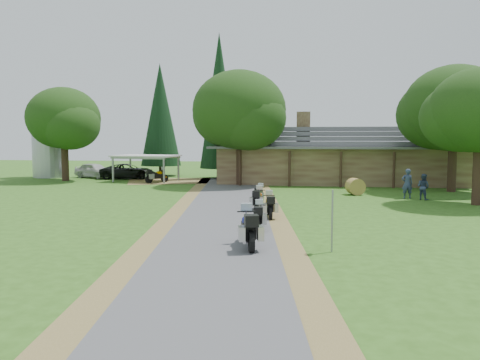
# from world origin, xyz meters

# --- Properties ---
(ground) EXTENTS (120.00, 120.00, 0.00)m
(ground) POSITION_xyz_m (0.00, 0.00, 0.00)
(ground) COLOR #2F5618
(ground) RESTS_ON ground
(driveway) EXTENTS (51.95, 51.95, 0.00)m
(driveway) POSITION_xyz_m (-0.50, 4.00, 0.00)
(driveway) COLOR #454547
(driveway) RESTS_ON ground
(lodge) EXTENTS (21.40, 9.40, 4.90)m
(lodge) POSITION_xyz_m (6.00, 24.00, 2.45)
(lodge) COLOR brown
(lodge) RESTS_ON ground
(silo) EXTENTS (3.50, 3.50, 6.54)m
(silo) POSITION_xyz_m (-21.87, 25.36, 3.27)
(silo) COLOR gray
(silo) RESTS_ON ground
(carport) EXTENTS (5.84, 4.29, 2.35)m
(carport) POSITION_xyz_m (-10.86, 22.33, 1.17)
(carport) COLOR silver
(carport) RESTS_ON ground
(car_white_sedan) EXTENTS (4.39, 6.03, 1.85)m
(car_white_sedan) POSITION_xyz_m (-17.12, 25.15, 0.93)
(car_white_sedan) COLOR silver
(car_white_sedan) RESTS_ON ground
(car_dark_suv) EXTENTS (3.35, 5.95, 2.15)m
(car_dark_suv) POSITION_xyz_m (-13.47, 24.62, 1.08)
(car_dark_suv) COLOR black
(car_dark_suv) RESTS_ON ground
(motorcycle_row_a) EXTENTS (1.19, 2.22, 1.45)m
(motorcycle_row_a) POSITION_xyz_m (1.42, -1.81, 0.73)
(motorcycle_row_a) COLOR #0E1087
(motorcycle_row_a) RESTS_ON ground
(motorcycle_row_b) EXTENTS (0.69, 1.78, 1.19)m
(motorcycle_row_b) POSITION_xyz_m (1.45, 1.46, 0.60)
(motorcycle_row_b) COLOR #A9ABB0
(motorcycle_row_b) RESTS_ON ground
(motorcycle_row_c) EXTENTS (0.86, 1.89, 1.25)m
(motorcycle_row_c) POSITION_xyz_m (1.65, 4.55, 0.62)
(motorcycle_row_c) COLOR #CE9F00
(motorcycle_row_c) RESTS_ON ground
(motorcycle_row_d) EXTENTS (0.63, 1.83, 1.25)m
(motorcycle_row_d) POSITION_xyz_m (0.84, 6.88, 0.62)
(motorcycle_row_d) COLOR #CA5714
(motorcycle_row_d) RESTS_ON ground
(motorcycle_row_e) EXTENTS (0.61, 1.70, 1.15)m
(motorcycle_row_e) POSITION_xyz_m (0.68, 9.17, 0.58)
(motorcycle_row_e) COLOR black
(motorcycle_row_e) RESTS_ON ground
(motorcycle_carport_a) EXTENTS (1.78, 1.88, 1.34)m
(motorcycle_carport_a) POSITION_xyz_m (-9.47, 21.07, 0.67)
(motorcycle_carport_a) COLOR #DC9100
(motorcycle_carport_a) RESTS_ON ground
(person_a) EXTENTS (0.65, 0.48, 2.22)m
(person_a) POSITION_xyz_m (9.70, 13.05, 1.11)
(person_a) COLOR #313D5C
(person_a) RESTS_ON ground
(person_b) EXTENTS (0.66, 0.66, 1.91)m
(person_b) POSITION_xyz_m (10.56, 12.53, 0.95)
(person_b) COLOR #313D5C
(person_b) RESTS_ON ground
(hay_bale) EXTENTS (1.33, 1.26, 1.12)m
(hay_bale) POSITION_xyz_m (6.64, 14.61, 0.56)
(hay_bale) COLOR olive
(hay_bale) RESTS_ON ground
(sign_post) EXTENTS (0.38, 0.06, 2.09)m
(sign_post) POSITION_xyz_m (4.27, -2.07, 1.04)
(sign_post) COLOR gray
(sign_post) RESTS_ON ground
(oak_lodge_left) EXTENTS (7.58, 7.58, 9.87)m
(oak_lodge_left) POSITION_xyz_m (-2.14, 20.15, 4.94)
(oak_lodge_left) COLOR black
(oak_lodge_left) RESTS_ON ground
(oak_lodge_right) EXTENTS (7.18, 7.18, 9.60)m
(oak_lodge_right) POSITION_xyz_m (13.67, 17.56, 4.80)
(oak_lodge_right) COLOR black
(oak_lodge_right) RESTS_ON ground
(oak_driveway) EXTENTS (5.67, 5.67, 8.71)m
(oak_driveway) POSITION_xyz_m (13.04, 10.58, 4.36)
(oak_driveway) COLOR black
(oak_driveway) RESTS_ON ground
(oak_silo) EXTENTS (6.48, 6.48, 9.12)m
(oak_silo) POSITION_xyz_m (-18.33, 21.85, 4.56)
(oak_silo) COLOR black
(oak_silo) RESTS_ON ground
(cedar_near) EXTENTS (3.77, 3.77, 13.79)m
(cedar_near) POSITION_xyz_m (-4.97, 26.48, 6.90)
(cedar_near) COLOR black
(cedar_near) RESTS_ON ground
(cedar_far) EXTENTS (4.08, 4.08, 11.42)m
(cedar_far) POSITION_xyz_m (-11.50, 28.61, 5.71)
(cedar_far) COLOR black
(cedar_far) RESTS_ON ground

